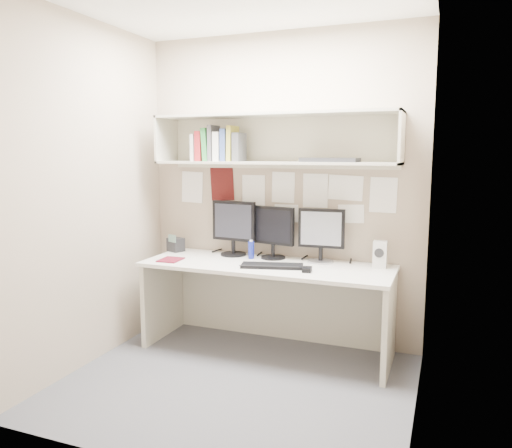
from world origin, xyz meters
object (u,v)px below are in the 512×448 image
at_px(monitor_right, 321,233).
at_px(keyboard, 272,266).
at_px(monitor_left, 234,226).
at_px(desk_phone, 176,244).
at_px(maroon_notebook, 171,260).
at_px(speaker, 380,254).
at_px(monitor_center, 273,230).
at_px(desk, 267,307).

xyz_separation_m(monitor_right, keyboard, (-0.31, -0.32, -0.23)).
relative_size(monitor_left, desk_phone, 2.87).
xyz_separation_m(monitor_left, maroon_notebook, (-0.40, -0.39, -0.25)).
bearing_deg(monitor_left, speaker, 4.05).
distance_m(monitor_center, maroon_notebook, 0.89).
height_order(desk, speaker, speaker).
xyz_separation_m(desk, speaker, (0.86, 0.20, 0.47)).
relative_size(monitor_right, maroon_notebook, 2.14).
distance_m(monitor_right, speaker, 0.49).
relative_size(monitor_left, speaker, 2.29).
distance_m(speaker, maroon_notebook, 1.69).
bearing_deg(desk, keyboard, -52.60).
height_order(speaker, desk_phone, speaker).
height_order(maroon_notebook, desk_phone, desk_phone).
bearing_deg(desk, monitor_right, 29.54).
relative_size(speaker, maroon_notebook, 1.01).
relative_size(maroon_notebook, desk_phone, 1.25).
height_order(desk, desk_phone, desk_phone).
distance_m(monitor_left, speaker, 1.25).
relative_size(monitor_left, maroon_notebook, 2.31).
bearing_deg(monitor_center, speaker, 9.40).
distance_m(monitor_center, desk_phone, 0.94).
height_order(keyboard, maroon_notebook, keyboard).
distance_m(desk, monitor_center, 0.64).
bearing_deg(speaker, desk_phone, 176.69).
relative_size(keyboard, desk_phone, 2.92).
xyz_separation_m(desk, monitor_center, (-0.02, 0.22, 0.60)).
xyz_separation_m(speaker, maroon_notebook, (-1.64, -0.37, -0.10)).
bearing_deg(desk_phone, maroon_notebook, -44.21).
distance_m(maroon_notebook, desk_phone, 0.39).
bearing_deg(monitor_left, desk, -24.47).
distance_m(monitor_right, desk_phone, 1.34).
bearing_deg(speaker, keyboard, -162.73).
bearing_deg(keyboard, maroon_notebook, 170.48).
height_order(monitor_left, desk_phone, monitor_left).
height_order(monitor_right, speaker, monitor_right).
relative_size(monitor_right, speaker, 2.12).
relative_size(desk, speaker, 9.76).
bearing_deg(desk, monitor_left, 150.39).
bearing_deg(desk, maroon_notebook, -167.62).
bearing_deg(maroon_notebook, monitor_right, 15.45).
distance_m(keyboard, desk_phone, 1.06).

